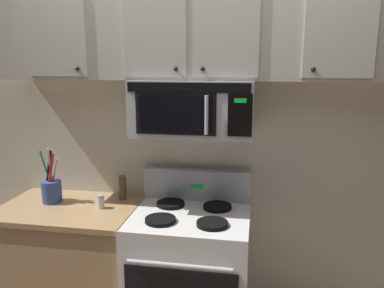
{
  "coord_description": "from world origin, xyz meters",
  "views": [
    {
      "loc": [
        0.41,
        -1.86,
        1.86
      ],
      "look_at": [
        0.0,
        0.49,
        1.35
      ],
      "focal_mm": 36.06,
      "sensor_mm": 36.0,
      "label": 1
    }
  ],
  "objects_px": {
    "stove_range": "(190,275)",
    "over_range_microwave": "(193,108)",
    "utensil_crock_blue": "(52,189)",
    "salt_shaker": "(101,202)",
    "pepper_mill": "(123,188)"
  },
  "relations": [
    {
      "from": "stove_range",
      "to": "over_range_microwave",
      "type": "xyz_separation_m",
      "value": [
        -0.0,
        0.12,
        1.11
      ]
    },
    {
      "from": "salt_shaker",
      "to": "pepper_mill",
      "type": "xyz_separation_m",
      "value": [
        0.09,
        0.19,
        0.04
      ]
    },
    {
      "from": "over_range_microwave",
      "to": "salt_shaker",
      "type": "xyz_separation_m",
      "value": [
        -0.61,
        -0.11,
        -0.63
      ]
    },
    {
      "from": "utensil_crock_blue",
      "to": "salt_shaker",
      "type": "relative_size",
      "value": 4.23
    },
    {
      "from": "utensil_crock_blue",
      "to": "salt_shaker",
      "type": "xyz_separation_m",
      "value": [
        0.38,
        -0.05,
        -0.05
      ]
    },
    {
      "from": "stove_range",
      "to": "utensil_crock_blue",
      "type": "relative_size",
      "value": 2.86
    },
    {
      "from": "stove_range",
      "to": "utensil_crock_blue",
      "type": "height_order",
      "value": "utensil_crock_blue"
    },
    {
      "from": "salt_shaker",
      "to": "pepper_mill",
      "type": "distance_m",
      "value": 0.21
    },
    {
      "from": "stove_range",
      "to": "salt_shaker",
      "type": "height_order",
      "value": "stove_range"
    },
    {
      "from": "utensil_crock_blue",
      "to": "salt_shaker",
      "type": "height_order",
      "value": "utensil_crock_blue"
    },
    {
      "from": "stove_range",
      "to": "utensil_crock_blue",
      "type": "xyz_separation_m",
      "value": [
        -0.99,
        0.06,
        0.53
      ]
    },
    {
      "from": "over_range_microwave",
      "to": "utensil_crock_blue",
      "type": "bearing_deg",
      "value": -176.71
    },
    {
      "from": "utensil_crock_blue",
      "to": "pepper_mill",
      "type": "height_order",
      "value": "utensil_crock_blue"
    },
    {
      "from": "stove_range",
      "to": "over_range_microwave",
      "type": "relative_size",
      "value": 1.47
    },
    {
      "from": "over_range_microwave",
      "to": "utensil_crock_blue",
      "type": "relative_size",
      "value": 1.94
    }
  ]
}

